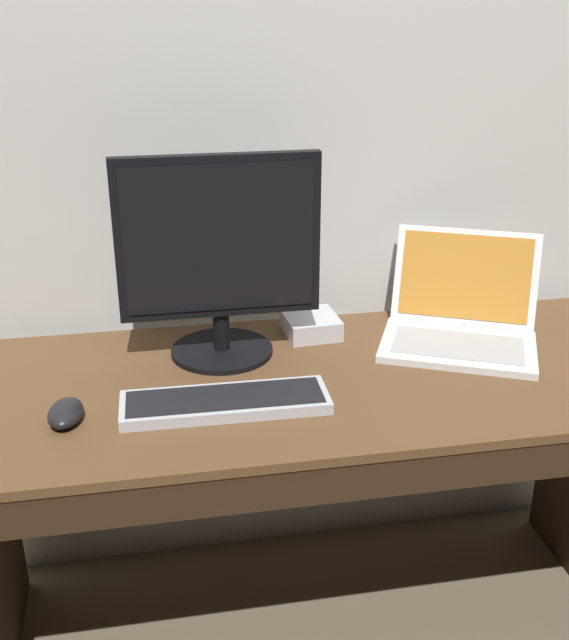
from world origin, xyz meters
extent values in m
plane|color=brown|center=(0.00, 0.00, 0.00)|extent=(14.00, 14.00, 0.00)
cube|color=brown|center=(0.00, 0.00, 0.73)|extent=(1.58, 0.66, 0.02)
cube|color=#322113|center=(0.00, -0.31, 0.68)|extent=(1.52, 0.02, 0.08)
cube|color=white|center=(0.35, 0.07, 0.75)|extent=(0.43, 0.37, 0.02)
cube|color=#ACACAC|center=(0.35, 0.06, 0.76)|extent=(0.34, 0.27, 0.00)
cube|color=white|center=(0.42, 0.22, 0.87)|extent=(0.36, 0.24, 0.22)
cube|color=#C67F2D|center=(0.42, 0.21, 0.87)|extent=(0.32, 0.21, 0.20)
cylinder|color=black|center=(-0.20, 0.15, 0.74)|extent=(0.24, 0.24, 0.01)
cylinder|color=black|center=(-0.20, 0.15, 0.80)|extent=(0.04, 0.04, 0.09)
cube|color=black|center=(-0.20, 0.14, 1.03)|extent=(0.45, 0.03, 0.37)
cube|color=black|center=(-0.20, 0.12, 1.03)|extent=(0.42, 0.00, 0.33)
cube|color=#BCBCC1|center=(-0.22, -0.11, 0.75)|extent=(0.43, 0.14, 0.02)
cube|color=black|center=(-0.22, -0.11, 0.76)|extent=(0.40, 0.12, 0.00)
ellipsoid|color=black|center=(-0.54, -0.10, 0.76)|extent=(0.08, 0.12, 0.04)
cube|color=silver|center=(0.03, 0.22, 0.76)|extent=(0.14, 0.14, 0.05)
camera|label=1|loc=(-0.36, -1.51, 1.54)|focal=43.78mm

